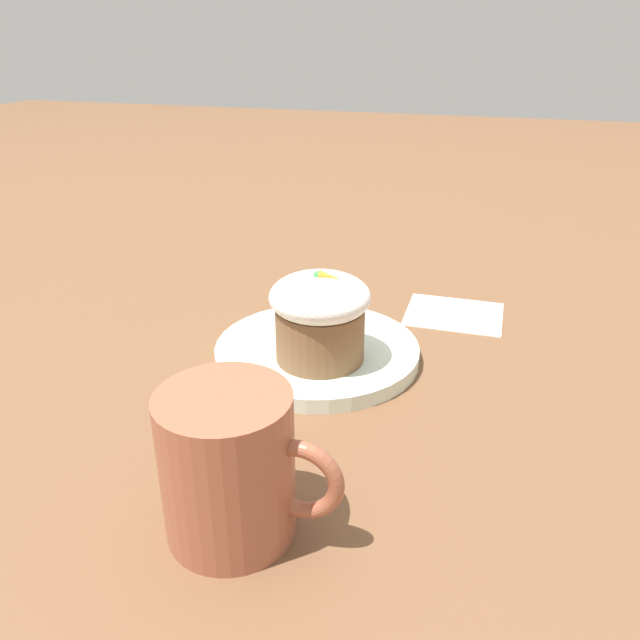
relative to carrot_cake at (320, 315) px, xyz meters
name	(u,v)px	position (x,y,z in m)	size (l,w,h in m)	color
ground_plane	(317,358)	(-0.01, 0.03, -0.06)	(4.00, 4.00, 0.00)	brown
dessert_plate	(317,351)	(-0.01, 0.03, -0.05)	(0.21, 0.21, 0.02)	silver
carrot_cake	(320,315)	(0.00, 0.00, 0.00)	(0.10, 0.10, 0.09)	brown
spoon	(300,342)	(-0.03, 0.02, -0.04)	(0.06, 0.13, 0.01)	silver
coffee_cup	(231,466)	(0.01, -0.22, -0.01)	(0.12, 0.09, 0.11)	#9E563D
paper_napkin	(454,314)	(0.12, 0.18, -0.06)	(0.11, 0.10, 0.00)	white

